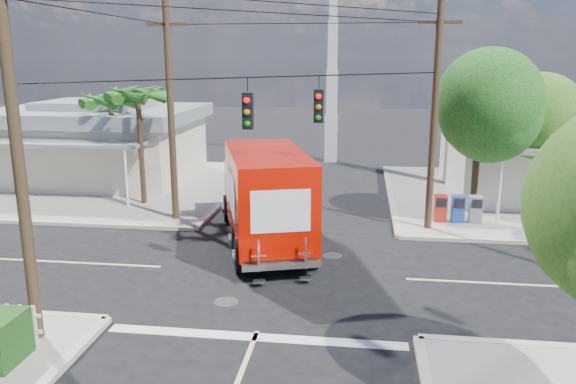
# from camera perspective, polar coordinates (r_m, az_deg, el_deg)

# --- Properties ---
(ground) EXTENTS (120.00, 120.00, 0.00)m
(ground) POSITION_cam_1_polar(r_m,az_deg,el_deg) (18.25, -0.82, -8.20)
(ground) COLOR black
(ground) RESTS_ON ground
(sidewalk_ne) EXTENTS (14.12, 14.12, 0.14)m
(sidewalk_ne) POSITION_cam_1_polar(r_m,az_deg,el_deg) (29.67, 23.74, -0.65)
(sidewalk_ne) COLOR gray
(sidewalk_ne) RESTS_ON ground
(sidewalk_nw) EXTENTS (14.12, 14.12, 0.14)m
(sidewalk_nw) POSITION_cam_1_polar(r_m,az_deg,el_deg) (31.42, -17.85, 0.60)
(sidewalk_nw) COLOR gray
(sidewalk_nw) RESTS_ON ground
(road_markings) EXTENTS (32.00, 32.00, 0.01)m
(road_markings) POSITION_cam_1_polar(r_m,az_deg,el_deg) (16.90, -1.55, -10.02)
(road_markings) COLOR beige
(road_markings) RESTS_ON ground
(building_ne) EXTENTS (11.80, 10.20, 4.50)m
(building_ne) POSITION_cam_1_polar(r_m,az_deg,el_deg) (30.76, 26.49, 3.83)
(building_ne) COLOR silver
(building_ne) RESTS_ON sidewalk_ne
(building_nw) EXTENTS (10.80, 10.20, 4.30)m
(building_nw) POSITION_cam_1_polar(r_m,az_deg,el_deg) (32.93, -18.74, 4.92)
(building_nw) COLOR beige
(building_nw) RESTS_ON sidewalk_nw
(radio_tower) EXTENTS (0.80, 0.80, 17.00)m
(radio_tower) POSITION_cam_1_polar(r_m,az_deg,el_deg) (36.84, 4.51, 11.78)
(radio_tower) COLOR silver
(radio_tower) RESTS_ON ground
(tree_ne_front) EXTENTS (4.21, 4.14, 6.66)m
(tree_ne_front) POSITION_cam_1_polar(r_m,az_deg,el_deg) (24.08, 19.01, 8.07)
(tree_ne_front) COLOR #422D1C
(tree_ne_front) RESTS_ON sidewalk_ne
(tree_ne_back) EXTENTS (3.77, 3.66, 5.82)m
(tree_ne_back) POSITION_cam_1_polar(r_m,az_deg,el_deg) (26.88, 23.48, 6.95)
(tree_ne_back) COLOR #422D1C
(tree_ne_back) RESTS_ON sidewalk_ne
(palm_nw_front) EXTENTS (3.01, 3.08, 5.59)m
(palm_nw_front) POSITION_cam_1_polar(r_m,az_deg,el_deg) (26.29, -15.02, 9.35)
(palm_nw_front) COLOR #422D1C
(palm_nw_front) RESTS_ON sidewalk_nw
(palm_nw_back) EXTENTS (3.01, 3.08, 5.19)m
(palm_nw_back) POSITION_cam_1_polar(r_m,az_deg,el_deg) (28.48, -17.59, 8.73)
(palm_nw_back) COLOR #422D1C
(palm_nw_back) RESTS_ON sidewalk_nw
(utility_poles) EXTENTS (12.00, 10.68, 9.00)m
(utility_poles) POSITION_cam_1_polar(r_m,az_deg,el_deg) (18.93, -4.95, 7.16)
(utility_poles) COLOR #473321
(utility_poles) RESTS_ON ground
(vending_boxes) EXTENTS (1.90, 0.50, 1.10)m
(vending_boxes) POSITION_cam_1_polar(r_m,az_deg,el_deg) (24.10, 16.87, -1.64)
(vending_boxes) COLOR #A92116
(vending_boxes) RESTS_ON sidewalk_ne
(delivery_truck) EXTENTS (4.75, 8.59, 3.57)m
(delivery_truck) POSITION_cam_1_polar(r_m,az_deg,el_deg) (20.56, -2.38, -0.38)
(delivery_truck) COLOR black
(delivery_truck) RESTS_ON ground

